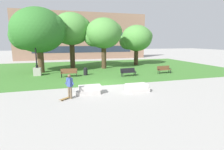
{
  "coord_description": "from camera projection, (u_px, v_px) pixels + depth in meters",
  "views": [
    {
      "loc": [
        -3.65,
        -14.81,
        3.89
      ],
      "look_at": [
        0.29,
        -1.4,
        1.2
      ],
      "focal_mm": 28.0,
      "sensor_mm": 36.0,
      "label": 1
    }
  ],
  "objects": [
    {
      "name": "ground_plane",
      "position": [
        104.0,
        85.0,
        15.7
      ],
      "size": [
        140.0,
        140.0,
        0.0
      ],
      "primitive_type": "plane",
      "color": "#A3A09B"
    },
    {
      "name": "skateboard",
      "position": [
        65.0,
        98.0,
        11.88
      ],
      "size": [
        0.9,
        0.83,
        0.14
      ],
      "color": "olive",
      "rests_on": "ground"
    },
    {
      "name": "concrete_block_center",
      "position": [
        89.0,
        90.0,
        13.13
      ],
      "size": [
        1.92,
        0.9,
        0.64
      ],
      "color": "#BCB7B2",
      "rests_on": "ground"
    },
    {
      "name": "tree_near_right",
      "position": [
        136.0,
        39.0,
        28.6
      ],
      "size": [
        5.2,
        4.96,
        6.51
      ],
      "color": "#42301E",
      "rests_on": "grass_lawn"
    },
    {
      "name": "tree_near_left",
      "position": [
        38.0,
        31.0,
        21.22
      ],
      "size": [
        6.7,
        6.38,
        7.92
      ],
      "color": "#4C3823",
      "rests_on": "grass_lawn"
    },
    {
      "name": "lamp_post_right",
      "position": [
        37.0,
        67.0,
        20.02
      ],
      "size": [
        1.32,
        0.8,
        5.03
      ],
      "color": "#ADA89E",
      "rests_on": "grass_lawn"
    },
    {
      "name": "trash_bin",
      "position": [
        86.0,
        71.0,
        20.31
      ],
      "size": [
        0.49,
        0.49,
        0.96
      ],
      "color": "black",
      "rests_on": "grass_lawn"
    },
    {
      "name": "grass_lawn",
      "position": [
        88.0,
        69.0,
        25.12
      ],
      "size": [
        40.0,
        20.0,
        0.02
      ],
      "primitive_type": "cube",
      "color": "#3D752D",
      "rests_on": "ground"
    },
    {
      "name": "tree_far_right",
      "position": [
        71.0,
        30.0,
        24.98
      ],
      "size": [
        5.67,
        5.4,
        7.94
      ],
      "color": "#42301E",
      "rests_on": "grass_lawn"
    },
    {
      "name": "tree_far_left",
      "position": [
        103.0,
        34.0,
        24.63
      ],
      "size": [
        5.26,
        5.01,
        7.14
      ],
      "color": "#42301E",
      "rests_on": "grass_lawn"
    },
    {
      "name": "concrete_block_left",
      "position": [
        137.0,
        88.0,
        13.68
      ],
      "size": [
        1.8,
        0.9,
        0.64
      ],
      "color": "#BCB7B2",
      "rests_on": "ground"
    },
    {
      "name": "person_skateboarder",
      "position": [
        70.0,
        85.0,
        11.96
      ],
      "size": [
        0.63,
        0.48,
        1.71
      ],
      "color": "brown",
      "rests_on": "ground"
    },
    {
      "name": "building_facade_distant",
      "position": [
        84.0,
        36.0,
        38.23
      ],
      "size": [
        28.68,
        1.03,
        10.13
      ],
      "color": "#8E6B56",
      "rests_on": "ground"
    },
    {
      "name": "park_bench_far_left",
      "position": [
        69.0,
        72.0,
        19.35
      ],
      "size": [
        1.84,
        0.67,
        0.9
      ],
      "color": "brown",
      "rests_on": "grass_lawn"
    },
    {
      "name": "park_bench_near_left",
      "position": [
        164.0,
        69.0,
        21.56
      ],
      "size": [
        1.83,
        0.64,
        0.9
      ],
      "color": "brown",
      "rests_on": "grass_lawn"
    },
    {
      "name": "park_bench_near_right",
      "position": [
        128.0,
        72.0,
        19.72
      ],
      "size": [
        1.84,
        0.71,
        0.9
      ],
      "color": "black",
      "rests_on": "grass_lawn"
    }
  ]
}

